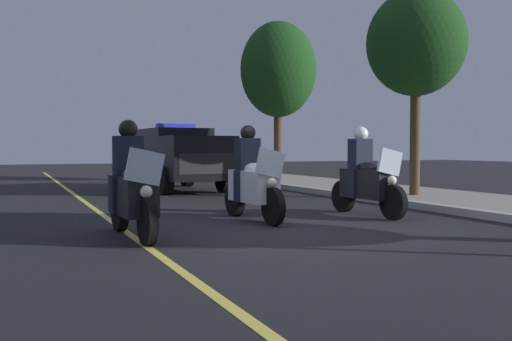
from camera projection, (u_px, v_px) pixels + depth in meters
The scene contains 10 objects.
ground_plane at pixel (288, 230), 8.84m from camera, with size 80.00×80.00×0.00m, color black.
curb_strip at pixel (476, 213), 10.44m from camera, with size 48.00×0.24×0.15m, color #B7B5AD.
lane_stripe_center at pixel (137, 240), 7.88m from camera, with size 48.00×0.12×0.01m, color #E0D14C.
police_motorcycle_lead_left at pixel (132, 190), 8.06m from camera, with size 2.14×0.61×1.72m.
police_motorcycle_lead_right at pixel (252, 182), 9.97m from camera, with size 2.14×0.61×1.72m.
police_motorcycle_trailing at pixel (366, 179), 10.70m from camera, with size 2.14×0.61×1.72m.
police_suv at pixel (177, 156), 17.18m from camera, with size 5.01×2.32×2.05m.
cyclist_background at pixel (205, 160), 21.96m from camera, with size 1.76×0.33×1.69m.
tree_mid_block at pixel (416, 44), 14.18m from camera, with size 2.52×2.52×5.24m.
tree_far_back at pixel (278, 70), 21.39m from camera, with size 2.91×2.91×6.06m.
Camera 1 is at (7.84, -4.02, 1.30)m, focal length 39.09 mm.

